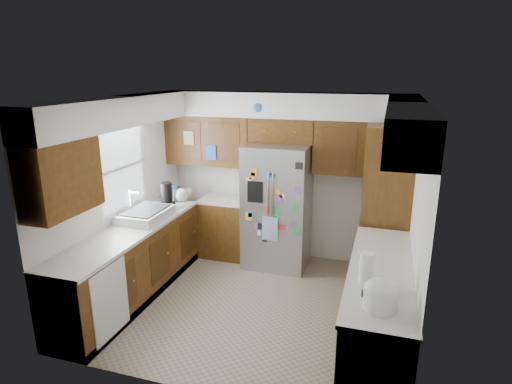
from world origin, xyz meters
TOP-DOWN VIEW (x-y plane):
  - floor at (0.00, 0.00)m, footprint 3.60×3.60m
  - room_shell at (-0.11, 0.36)m, footprint 3.64×3.24m
  - left_counter_run at (-1.36, 0.03)m, footprint 1.36×3.20m
  - right_counter_run at (1.50, -0.47)m, footprint 0.63×2.25m
  - pantry at (1.50, 1.15)m, footprint 0.60×0.90m
  - fridge at (-0.00, 1.20)m, footprint 0.90×0.79m
  - bridge_cabinet at (0.00, 1.43)m, footprint 0.96×0.34m
  - fridge_top_items at (0.02, 1.40)m, footprint 0.92×0.39m
  - sink_assembly at (-1.50, 0.10)m, footprint 0.52×0.70m
  - left_counter_clutter at (-1.46, 0.80)m, footprint 0.38×0.84m
  - rice_cooker at (1.50, -1.24)m, footprint 0.29×0.28m
  - paper_towel at (1.36, -0.83)m, footprint 0.13×0.13m

SIDE VIEW (x-z plane):
  - floor at x=0.00m, z-range 0.00..0.00m
  - right_counter_run at x=1.50m, z-range -0.04..0.88m
  - left_counter_run at x=-1.36m, z-range -0.03..0.89m
  - fridge at x=0.00m, z-range 0.00..1.80m
  - sink_assembly at x=-1.50m, z-range 0.80..1.17m
  - rice_cooker at x=1.50m, z-range 0.92..1.17m
  - left_counter_clutter at x=-1.46m, z-range 0.86..1.24m
  - paper_towel at x=1.36m, z-range 0.92..1.21m
  - pantry at x=1.50m, z-range 0.00..2.15m
  - room_shell at x=-0.11m, z-range 0.56..3.08m
  - bridge_cabinet at x=0.00m, z-range 1.80..2.15m
  - fridge_top_items at x=0.02m, z-range 2.14..2.43m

